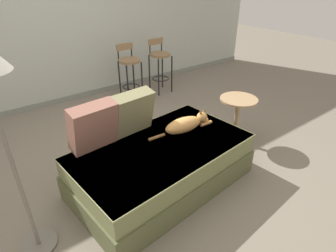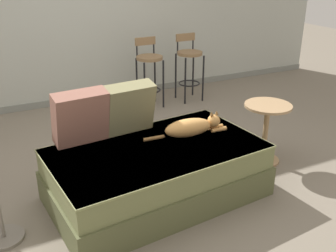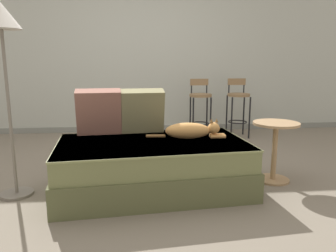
# 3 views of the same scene
# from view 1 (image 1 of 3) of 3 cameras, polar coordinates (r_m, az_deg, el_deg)

# --- Properties ---
(ground_plane) EXTENTS (16.00, 16.00, 0.00)m
(ground_plane) POSITION_cam_1_polar(r_m,az_deg,el_deg) (3.18, -5.45, -7.72)
(ground_plane) COLOR slate
(ground_plane) RESTS_ON ground
(wall_back_panel) EXTENTS (8.00, 0.10, 2.60)m
(wall_back_panel) POSITION_cam_1_polar(r_m,az_deg,el_deg) (4.67, -21.99, 19.85)
(wall_back_panel) COLOR #B7BCB2
(wall_back_panel) RESTS_ON ground
(wall_baseboard_trim) EXTENTS (8.00, 0.02, 0.09)m
(wall_baseboard_trim) POSITION_cam_1_polar(r_m,az_deg,el_deg) (4.95, -19.13, 5.46)
(wall_baseboard_trim) COLOR gray
(wall_baseboard_trim) RESTS_ON ground
(couch) EXTENTS (1.79, 1.14, 0.45)m
(couch) POSITION_cam_1_polar(r_m,az_deg,el_deg) (2.77, -1.26, -7.93)
(couch) COLOR brown
(couch) RESTS_ON ground
(throw_pillow_corner) EXTENTS (0.45, 0.28, 0.45)m
(throw_pillow_corner) POSITION_cam_1_polar(r_m,az_deg,el_deg) (2.59, -14.96, -0.07)
(throw_pillow_corner) COLOR #936051
(throw_pillow_corner) RESTS_ON couch
(throw_pillow_middle) EXTENTS (0.44, 0.28, 0.44)m
(throw_pillow_middle) POSITION_cam_1_polar(r_m,az_deg,el_deg) (2.78, -7.31, 2.76)
(throw_pillow_middle) COLOR #847F56
(throw_pillow_middle) RESTS_ON couch
(cat) EXTENTS (0.74, 0.19, 0.19)m
(cat) POSITION_cam_1_polar(r_m,az_deg,el_deg) (2.86, 3.63, 0.37)
(cat) COLOR tan
(cat) RESTS_ON couch
(bar_stool_near_window) EXTENTS (0.34, 0.34, 0.90)m
(bar_stool_near_window) POSITION_cam_1_polar(r_m,az_deg,el_deg) (4.60, -7.84, 11.75)
(bar_stool_near_window) COLOR black
(bar_stool_near_window) RESTS_ON ground
(bar_stool_by_doorway) EXTENTS (0.34, 0.34, 0.90)m
(bar_stool_by_doorway) POSITION_cam_1_polar(r_m,az_deg,el_deg) (4.90, -1.66, 13.07)
(bar_stool_by_doorway) COLOR black
(bar_stool_by_doorway) RESTS_ON ground
(side_table) EXTENTS (0.44, 0.44, 0.59)m
(side_table) POSITION_cam_1_polar(r_m,az_deg,el_deg) (3.48, 13.82, 2.36)
(side_table) COLOR tan
(side_table) RESTS_ON ground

